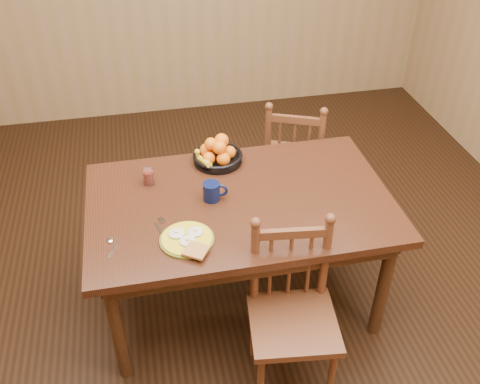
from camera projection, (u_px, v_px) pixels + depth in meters
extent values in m
cube|color=black|center=(240.00, 297.00, 3.27)|extent=(4.50, 5.00, 0.01)
cube|color=black|center=(240.00, 203.00, 2.83)|extent=(1.60, 1.00, 0.04)
cube|color=black|center=(226.00, 170.00, 3.20)|extent=(1.40, 0.04, 0.10)
cube|color=black|center=(258.00, 268.00, 2.55)|extent=(1.40, 0.04, 0.10)
cube|color=black|center=(366.00, 197.00, 2.99)|extent=(0.04, 0.84, 0.10)
cube|color=black|center=(104.00, 231.00, 2.76)|extent=(0.04, 0.84, 0.10)
cylinder|color=black|center=(117.00, 329.00, 2.63)|extent=(0.07, 0.07, 0.70)
cylinder|color=black|center=(383.00, 287.00, 2.86)|extent=(0.07, 0.07, 0.70)
cylinder|color=black|center=(115.00, 226.00, 3.26)|extent=(0.07, 0.07, 0.70)
cylinder|color=black|center=(333.00, 198.00, 3.48)|extent=(0.07, 0.07, 0.70)
cube|color=#552C19|center=(295.00, 160.00, 3.72)|extent=(0.53, 0.52, 0.04)
cylinder|color=#552C19|center=(318.00, 176.00, 3.95)|extent=(0.03, 0.03, 0.41)
cylinder|color=#552C19|center=(273.00, 171.00, 4.00)|extent=(0.03, 0.03, 0.41)
cylinder|color=#552C19|center=(315.00, 202.00, 3.70)|extent=(0.03, 0.03, 0.41)
cylinder|color=#552C19|center=(266.00, 196.00, 3.75)|extent=(0.03, 0.03, 0.41)
cylinder|color=#552C19|center=(320.00, 146.00, 3.40)|extent=(0.04, 0.04, 0.49)
cylinder|color=#552C19|center=(268.00, 140.00, 3.45)|extent=(0.04, 0.04, 0.49)
cylinder|color=#552C19|center=(294.00, 149.00, 3.46)|extent=(0.02, 0.02, 0.38)
cube|color=#552C19|center=(296.00, 120.00, 3.33)|extent=(0.32, 0.16, 0.05)
cube|color=#552C19|center=(293.00, 324.00, 2.56)|extent=(0.46, 0.45, 0.04)
cylinder|color=#552C19|center=(261.00, 383.00, 2.56)|extent=(0.03, 0.03, 0.41)
cylinder|color=#552C19|center=(331.00, 378.00, 2.58)|extent=(0.03, 0.03, 0.41)
cylinder|color=#552C19|center=(254.00, 329.00, 2.81)|extent=(0.03, 0.03, 0.41)
cylinder|color=#552C19|center=(318.00, 325.00, 2.84)|extent=(0.03, 0.03, 0.41)
cylinder|color=#552C19|center=(255.00, 262.00, 2.55)|extent=(0.04, 0.04, 0.49)
cylinder|color=#552C19|center=(325.00, 258.00, 2.57)|extent=(0.04, 0.04, 0.49)
cylinder|color=#552C19|center=(290.00, 267.00, 2.59)|extent=(0.02, 0.02, 0.38)
cube|color=#552C19|center=(292.00, 233.00, 2.46)|extent=(0.34, 0.07, 0.05)
cylinder|color=#59601E|center=(187.00, 240.00, 2.56)|extent=(0.26, 0.26, 0.01)
cylinder|color=gold|center=(187.00, 238.00, 2.55)|extent=(0.24, 0.24, 0.01)
ellipsoid|color=silver|center=(177.00, 233.00, 2.57)|extent=(0.08, 0.08, 0.01)
cube|color=#F2E08C|center=(176.00, 231.00, 2.56)|extent=(0.02, 0.02, 0.01)
ellipsoid|color=silver|center=(195.00, 231.00, 2.58)|extent=(0.08, 0.08, 0.01)
cube|color=#F2E08C|center=(195.00, 230.00, 2.57)|extent=(0.02, 0.02, 0.01)
ellipsoid|color=silver|center=(188.00, 241.00, 2.52)|extent=(0.08, 0.08, 0.01)
cube|color=#F2E08C|center=(187.00, 239.00, 2.52)|extent=(0.02, 0.02, 0.01)
cube|color=brown|center=(196.00, 250.00, 2.47)|extent=(0.14, 0.14, 0.01)
cube|color=silver|center=(161.00, 231.00, 2.61)|extent=(0.05, 0.14, 0.00)
cube|color=silver|center=(162.00, 220.00, 2.68)|extent=(0.04, 0.05, 0.00)
cube|color=silver|center=(114.00, 250.00, 2.50)|extent=(0.07, 0.11, 0.00)
ellipsoid|color=silver|center=(110.00, 240.00, 2.56)|extent=(0.03, 0.04, 0.01)
cylinder|color=#091236|center=(211.00, 191.00, 2.79)|extent=(0.09, 0.09, 0.10)
torus|color=#091236|center=(221.00, 190.00, 2.80)|extent=(0.07, 0.04, 0.07)
cylinder|color=black|center=(211.00, 184.00, 2.76)|extent=(0.08, 0.08, 0.00)
cylinder|color=silver|center=(149.00, 176.00, 2.91)|extent=(0.06, 0.06, 0.09)
cylinder|color=maroon|center=(149.00, 177.00, 2.91)|extent=(0.05, 0.05, 0.07)
cylinder|color=black|center=(218.00, 160.00, 3.10)|extent=(0.28, 0.28, 0.02)
torus|color=black|center=(218.00, 155.00, 3.08)|extent=(0.29, 0.29, 0.02)
cylinder|color=black|center=(218.00, 161.00, 3.11)|extent=(0.10, 0.10, 0.01)
sphere|color=orange|center=(230.00, 152.00, 3.08)|extent=(0.07, 0.07, 0.07)
sphere|color=orange|center=(219.00, 147.00, 3.13)|extent=(0.08, 0.08, 0.08)
sphere|color=orange|center=(207.00, 150.00, 3.09)|extent=(0.08, 0.08, 0.08)
sphere|color=orange|center=(209.00, 158.00, 3.03)|extent=(0.07, 0.07, 0.07)
sphere|color=orange|center=(223.00, 159.00, 3.02)|extent=(0.08, 0.08, 0.08)
sphere|color=orange|center=(222.00, 140.00, 3.06)|extent=(0.08, 0.08, 0.08)
sphere|color=orange|center=(211.00, 144.00, 3.04)|extent=(0.07, 0.07, 0.07)
sphere|color=orange|center=(219.00, 148.00, 3.00)|extent=(0.08, 0.08, 0.08)
cylinder|color=yellow|center=(203.00, 161.00, 3.03)|extent=(0.10, 0.17, 0.07)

